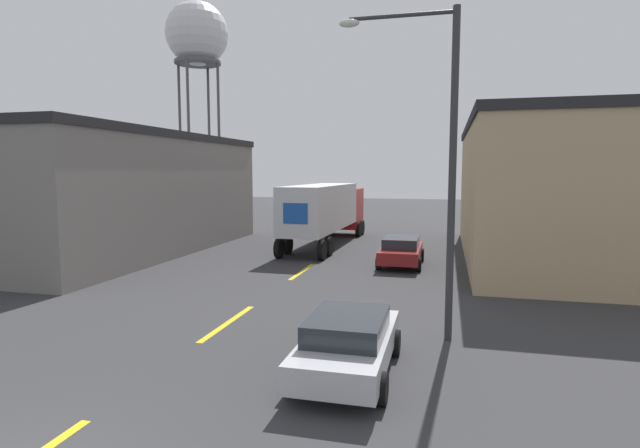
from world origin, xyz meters
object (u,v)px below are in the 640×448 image
object	(u,v)px
semi_truck	(327,208)
parked_car_right_near	(348,342)
parked_car_right_far	(401,250)
water_tower	(197,36)
street_lamp	(439,151)

from	to	relation	value
semi_truck	parked_car_right_near	xyz separation A→B (m)	(5.16, -19.55, -1.56)
semi_truck	parked_car_right_far	bearing A→B (deg)	-47.48
water_tower	semi_truck	bearing A→B (deg)	-44.68
semi_truck	parked_car_right_far	size ratio (longest dim) A/B	2.90
semi_truck	street_lamp	bearing A→B (deg)	-65.76
semi_truck	street_lamp	distance (m)	18.23
semi_truck	parked_car_right_near	bearing A→B (deg)	-73.89
water_tower	street_lamp	distance (m)	44.53
parked_car_right_near	street_lamp	size ratio (longest dim) A/B	0.50
street_lamp	semi_truck	bearing A→B (deg)	112.90
parked_car_right_near	water_tower	world-z (taller)	water_tower
parked_car_right_near	street_lamp	xyz separation A→B (m)	(1.85, 2.96, 4.41)
parked_car_right_near	water_tower	xyz separation A→B (m)	(-23.15, 37.34, 17.67)
parked_car_right_near	parked_car_right_far	size ratio (longest dim) A/B	1.00
parked_car_right_near	street_lamp	bearing A→B (deg)	57.96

